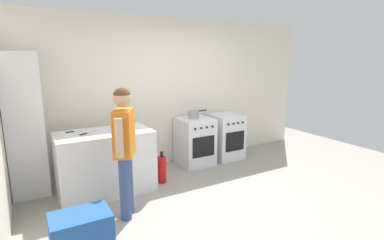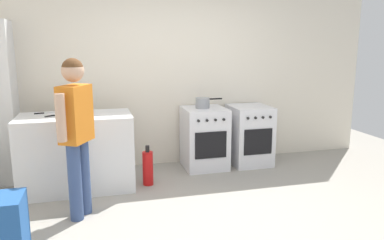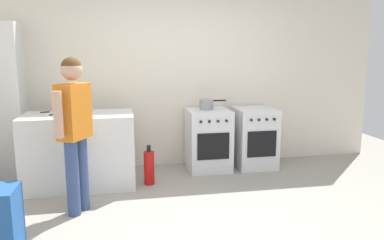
{
  "view_description": "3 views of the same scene",
  "coord_description": "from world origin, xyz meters",
  "px_view_note": "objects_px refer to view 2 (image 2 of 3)",
  "views": [
    {
      "loc": [
        -2.3,
        -2.92,
        1.93
      ],
      "look_at": [
        -0.07,
        0.96,
        0.98
      ],
      "focal_mm": 28.0,
      "sensor_mm": 36.0,
      "label": 1
    },
    {
      "loc": [
        -1.12,
        -3.3,
        1.71
      ],
      "look_at": [
        -0.0,
        0.92,
        0.83
      ],
      "focal_mm": 35.0,
      "sensor_mm": 36.0,
      "label": 2
    },
    {
      "loc": [
        -0.84,
        -3.41,
        1.63
      ],
      "look_at": [
        -0.03,
        0.79,
        0.86
      ],
      "focal_mm": 35.0,
      "sensor_mm": 36.0,
      "label": 3
    }
  ],
  "objects_px": {
    "knife_chef": "(47,113)",
    "fire_extinguisher": "(148,168)",
    "pot": "(203,103)",
    "oven_right": "(249,135)",
    "oven_left": "(204,138)",
    "knife_bread": "(58,115)",
    "person": "(76,125)"
  },
  "relations": [
    {
      "from": "knife_chef",
      "to": "person",
      "type": "bearing_deg",
      "value": -69.59
    },
    {
      "from": "knife_chef",
      "to": "person",
      "type": "height_order",
      "value": "person"
    },
    {
      "from": "knife_bread",
      "to": "fire_extinguisher",
      "type": "height_order",
      "value": "knife_bread"
    },
    {
      "from": "oven_right",
      "to": "fire_extinguisher",
      "type": "height_order",
      "value": "oven_right"
    },
    {
      "from": "oven_left",
      "to": "pot",
      "type": "height_order",
      "value": "pot"
    },
    {
      "from": "knife_bread",
      "to": "person",
      "type": "bearing_deg",
      "value": -74.59
    },
    {
      "from": "oven_right",
      "to": "oven_left",
      "type": "bearing_deg",
      "value": 180.0
    },
    {
      "from": "oven_left",
      "to": "fire_extinguisher",
      "type": "bearing_deg",
      "value": -151.22
    },
    {
      "from": "oven_right",
      "to": "pot",
      "type": "height_order",
      "value": "pot"
    },
    {
      "from": "fire_extinguisher",
      "to": "knife_chef",
      "type": "bearing_deg",
      "value": 164.61
    },
    {
      "from": "knife_chef",
      "to": "fire_extinguisher",
      "type": "xyz_separation_m",
      "value": [
        1.16,
        -0.32,
        -0.69
      ]
    },
    {
      "from": "knife_bread",
      "to": "fire_extinguisher",
      "type": "relative_size",
      "value": 0.63
    },
    {
      "from": "knife_chef",
      "to": "fire_extinguisher",
      "type": "distance_m",
      "value": 1.38
    },
    {
      "from": "oven_left",
      "to": "fire_extinguisher",
      "type": "distance_m",
      "value": 1.01
    },
    {
      "from": "oven_right",
      "to": "pot",
      "type": "xyz_separation_m",
      "value": [
        -0.71,
        0.01,
        0.5
      ]
    },
    {
      "from": "knife_chef",
      "to": "knife_bread",
      "type": "bearing_deg",
      "value": -49.79
    },
    {
      "from": "knife_chef",
      "to": "fire_extinguisher",
      "type": "height_order",
      "value": "knife_chef"
    },
    {
      "from": "knife_chef",
      "to": "person",
      "type": "distance_m",
      "value": 1.08
    },
    {
      "from": "knife_chef",
      "to": "pot",
      "type": "bearing_deg",
      "value": 4.68
    },
    {
      "from": "pot",
      "to": "knife_chef",
      "type": "distance_m",
      "value": 2.01
    },
    {
      "from": "oven_left",
      "to": "knife_chef",
      "type": "xyz_separation_m",
      "value": [
        -2.03,
        -0.16,
        0.48
      ]
    },
    {
      "from": "pot",
      "to": "knife_bread",
      "type": "xyz_separation_m",
      "value": [
        -1.86,
        -0.34,
        -0.02
      ]
    },
    {
      "from": "oven_left",
      "to": "person",
      "type": "relative_size",
      "value": 0.54
    },
    {
      "from": "person",
      "to": "fire_extinguisher",
      "type": "xyz_separation_m",
      "value": [
        0.78,
        0.7,
        -0.72
      ]
    },
    {
      "from": "pot",
      "to": "knife_bread",
      "type": "distance_m",
      "value": 1.89
    },
    {
      "from": "pot",
      "to": "fire_extinguisher",
      "type": "xyz_separation_m",
      "value": [
        -0.85,
        -0.48,
        -0.71
      ]
    },
    {
      "from": "oven_left",
      "to": "fire_extinguisher",
      "type": "height_order",
      "value": "oven_left"
    },
    {
      "from": "oven_left",
      "to": "knife_bread",
      "type": "distance_m",
      "value": 1.97
    },
    {
      "from": "knife_bread",
      "to": "person",
      "type": "height_order",
      "value": "person"
    },
    {
      "from": "oven_left",
      "to": "oven_right",
      "type": "height_order",
      "value": "same"
    },
    {
      "from": "oven_left",
      "to": "knife_bread",
      "type": "relative_size",
      "value": 2.71
    },
    {
      "from": "oven_left",
      "to": "person",
      "type": "xyz_separation_m",
      "value": [
        -1.65,
        -1.17,
        0.52
      ]
    }
  ]
}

